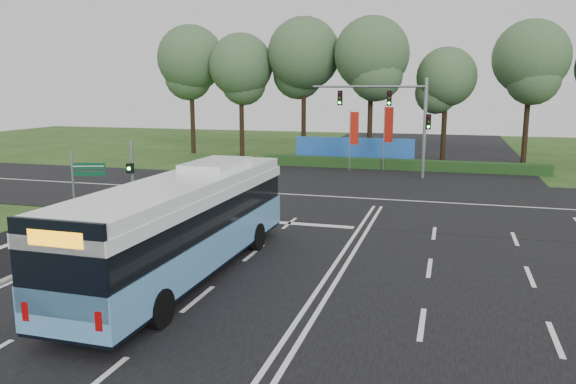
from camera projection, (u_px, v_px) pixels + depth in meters
The scene contains 14 objects.
ground at pixel (338, 261), 20.76m from camera, with size 120.00×120.00×0.00m, color #214717.
road_main at pixel (338, 261), 20.76m from camera, with size 20.00×120.00×0.04m, color black.
road_cross at pixel (379, 200), 32.08m from camera, with size 120.00×14.00×0.05m, color black.
bike_path at pixel (0, 256), 21.36m from camera, with size 5.00×18.00×0.06m, color black.
kerb_strip at pixel (53, 260), 20.69m from camera, with size 0.25×18.00×0.12m, color gray.
city_bus at pixel (185, 224), 18.76m from camera, with size 2.83×12.70×3.64m.
pedestrian_signal at pixel (132, 180), 25.79m from camera, with size 0.36×0.44×3.95m.
street_sign at pixel (81, 183), 23.81m from camera, with size 1.39×0.52×3.71m.
banner_flag_left at pixel (353, 132), 42.55m from camera, with size 0.68×0.12×4.63m.
banner_flag_mid at pixel (387, 129), 42.71m from camera, with size 0.72×0.25×4.99m.
traffic_light_gantry at pixel (399, 112), 39.20m from camera, with size 8.41×0.28×7.00m.
hedge at pixel (399, 165), 43.81m from camera, with size 22.00×1.20×0.80m, color #183814.
blue_hoarding at pixel (354, 151), 47.14m from camera, with size 10.00×0.30×2.20m, color blue.
eucalyptus_row at pixel (361, 60), 48.77m from camera, with size 42.12×7.53×12.58m.
Camera 1 is at (3.80, -19.66, 6.33)m, focal length 35.00 mm.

